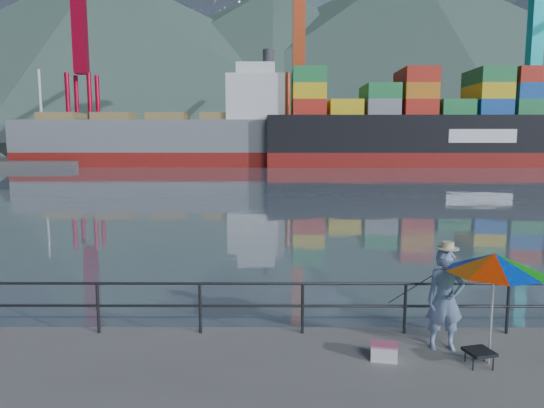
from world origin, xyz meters
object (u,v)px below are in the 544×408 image
(beach_umbrella, at_px, (495,263))
(bulk_carrier, at_px, (176,138))
(fisherman, at_px, (445,300))
(container_ship, at_px, (479,128))
(cooler_bag, at_px, (384,352))

(beach_umbrella, relative_size, bulk_carrier, 0.04)
(fisherman, height_order, bulk_carrier, bulk_carrier)
(fisherman, relative_size, container_ship, 0.03)
(fisherman, bearing_deg, beach_umbrella, -44.46)
(beach_umbrella, height_order, cooler_bag, beach_umbrella)
(beach_umbrella, xyz_separation_m, bulk_carrier, (-19.39, 70.57, 2.46))
(cooler_bag, xyz_separation_m, container_ship, (30.60, 69.64, 5.68))
(fisherman, xyz_separation_m, cooler_bag, (-1.18, -0.46, -0.79))
(beach_umbrella, bearing_deg, container_ship, 67.53)
(cooler_bag, distance_m, bulk_carrier, 72.72)
(container_ship, bearing_deg, beach_umbrella, -112.47)
(fisherman, distance_m, beach_umbrella, 1.17)
(fisherman, relative_size, bulk_carrier, 0.04)
(bulk_carrier, bearing_deg, beach_umbrella, -74.64)
(beach_umbrella, distance_m, bulk_carrier, 73.23)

